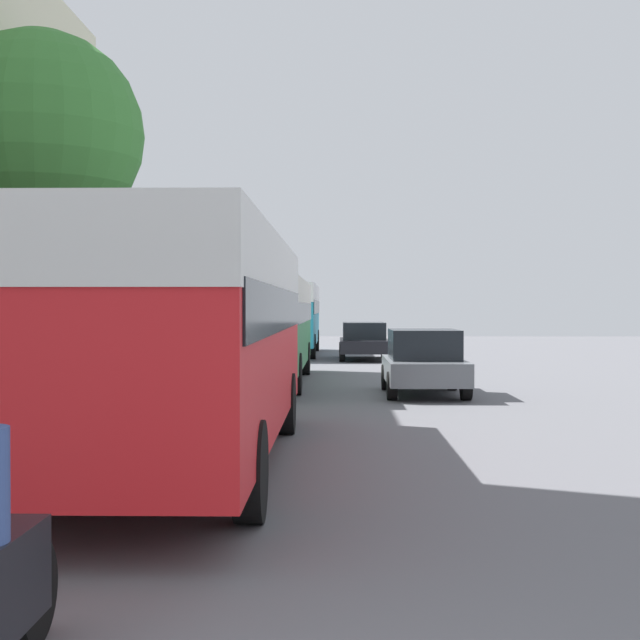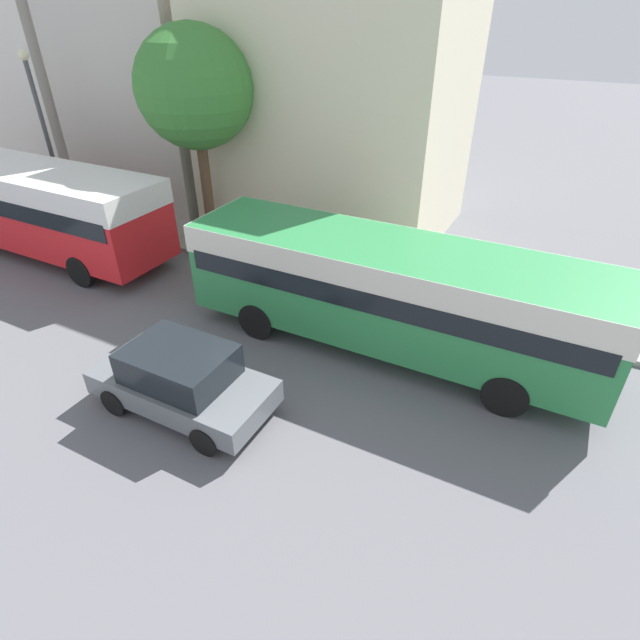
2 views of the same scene
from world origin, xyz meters
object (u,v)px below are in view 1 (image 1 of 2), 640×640
bus_following (258,316)px  bus_lead (182,318)px  pedestrian_near_curb (38,367)px  bus_third_in_line (288,309)px  car_far_curb (364,340)px  car_crossing (424,361)px

bus_following → bus_lead: bearing=-89.4°
bus_lead → pedestrian_near_curb: 4.04m
bus_following → bus_third_in_line: bearing=90.0°
car_far_curb → bus_following: bearing=-106.2°
bus_lead → bus_following: size_ratio=0.96×
bus_following → bus_third_in_line: bus_third_in_line is taller
car_far_curb → pedestrian_near_curb: (-5.89, -20.75, 0.35)m
car_crossing → bus_third_in_line: bearing=103.6°
bus_lead → car_crossing: (4.07, 9.55, -1.15)m
bus_lead → pedestrian_near_curb: (-2.83, 2.76, -0.84)m
bus_lead → bus_following: (-0.13, 12.57, -0.11)m
bus_third_in_line → car_crossing: (4.19, -17.39, -1.17)m
bus_lead → car_crossing: size_ratio=2.49×
car_crossing → car_far_curb: size_ratio=0.89×
car_far_curb → bus_lead: bearing=-97.4°
bus_lead → bus_third_in_line: bus_third_in_line is taller
bus_following → car_far_curb: size_ratio=2.31×
pedestrian_near_curb → car_crossing: bearing=44.5°
bus_third_in_line → car_crossing: bearing=-76.4°
car_crossing → pedestrian_near_curb: pedestrian_near_curb is taller
bus_third_in_line → car_far_curb: bearing=-47.2°
car_crossing → pedestrian_near_curb: (-6.91, -6.79, 0.32)m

